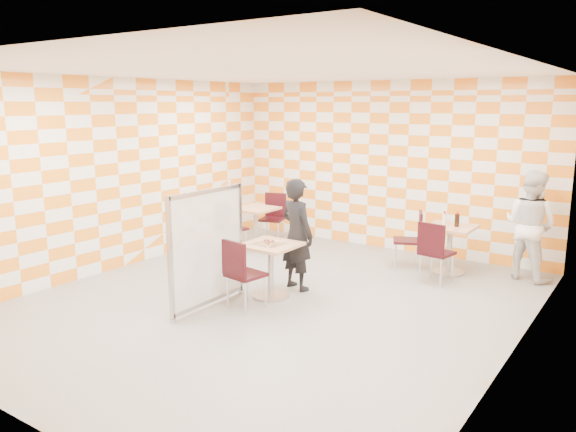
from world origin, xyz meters
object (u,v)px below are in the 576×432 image
object	(u,v)px
chair_main_front	(240,269)
chair_empty_far	(274,213)
partition	(208,248)
man_dark	(297,234)
chair_second_front	(434,248)
man_white	(530,225)
sport_bottle	(444,218)
main_table	(271,261)
soda_bottle	(457,220)
chair_second_side	(413,235)
empty_table	(256,221)
chair_empty_near	(228,224)
second_table	(450,241)

from	to	relation	value
chair_main_front	chair_empty_far	distance (m)	3.67
partition	man_dark	bearing A→B (deg)	67.07
chair_second_front	man_white	size ratio (longest dim) A/B	0.56
partition	sport_bottle	world-z (taller)	partition
partition	chair_main_front	bearing A→B (deg)	18.43
main_table	man_dark	world-z (taller)	man_dark
soda_bottle	partition	bearing A→B (deg)	-123.76
sport_bottle	chair_second_front	bearing A→B (deg)	-80.45
chair_second_side	sport_bottle	bearing A→B (deg)	22.67
empty_table	sport_bottle	distance (m)	3.36
empty_table	chair_second_side	size ratio (longest dim) A/B	0.81
empty_table	chair_empty_far	distance (m)	0.59
man_white	chair_main_front	bearing A→B (deg)	70.36
chair_second_side	chair_empty_near	size ratio (longest dim) A/B	1.00
chair_second_front	partition	world-z (taller)	partition
chair_main_front	partition	xyz separation A→B (m)	(-0.42, -0.14, 0.25)
second_table	partition	bearing A→B (deg)	-122.77
chair_empty_near	sport_bottle	world-z (taller)	sport_bottle
empty_table	chair_empty_far	bearing A→B (deg)	91.43
chair_main_front	soda_bottle	size ratio (longest dim) A/B	4.02
second_table	empty_table	distance (m)	3.46
man_white	main_table	bearing A→B (deg)	64.92
chair_second_front	man_white	xyz separation A→B (m)	(1.07, 1.06, 0.28)
chair_main_front	man_white	bearing A→B (deg)	51.94
chair_empty_near	man_white	size ratio (longest dim) A/B	0.56
empty_table	soda_bottle	world-z (taller)	soda_bottle
main_table	chair_second_front	world-z (taller)	chair_second_front
main_table	man_white	world-z (taller)	man_white
chair_empty_far	chair_second_front	bearing A→B (deg)	-13.08
second_table	man_white	bearing A→B (deg)	20.04
empty_table	partition	xyz separation A→B (m)	(1.35, -2.76, 0.28)
man_dark	main_table	bearing A→B (deg)	94.54
chair_empty_far	man_dark	world-z (taller)	man_dark
second_table	chair_second_side	bearing A→B (deg)	-171.89
second_table	chair_empty_far	size ratio (longest dim) A/B	0.81
sport_bottle	soda_bottle	world-z (taller)	soda_bottle
chair_second_side	sport_bottle	size ratio (longest dim) A/B	4.62
chair_empty_far	soda_bottle	xyz separation A→B (m)	(3.53, -0.11, 0.31)
chair_main_front	sport_bottle	bearing A→B (deg)	64.50
empty_table	sport_bottle	bearing A→B (deg)	9.78
chair_empty_near	sport_bottle	bearing A→B (deg)	19.91
chair_empty_near	man_dark	world-z (taller)	man_dark
chair_main_front	chair_second_side	size ratio (longest dim) A/B	1.00
chair_main_front	partition	bearing A→B (deg)	-161.57
man_white	soda_bottle	size ratio (longest dim) A/B	7.16
empty_table	chair_empty_near	distance (m)	0.67
chair_main_front	chair_second_side	distance (m)	3.20
sport_bottle	soda_bottle	size ratio (longest dim) A/B	0.87
sport_bottle	soda_bottle	distance (m)	0.24
chair_empty_near	man_white	world-z (taller)	man_white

